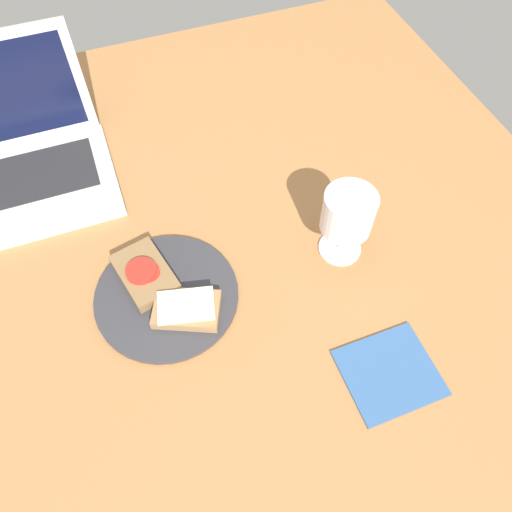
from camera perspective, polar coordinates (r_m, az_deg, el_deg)
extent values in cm
cube|color=#9E6B3D|center=(88.14, -5.54, -1.90)|extent=(140.00, 140.00, 3.00)
cylinder|color=#333338|center=(84.42, -10.17, -4.46)|extent=(23.89, 23.89, 1.00)
cube|color=#937047|center=(81.03, -7.92, -6.05)|extent=(12.39, 10.56, 1.87)
cube|color=#F4EAB7|center=(79.91, -8.02, -5.63)|extent=(10.04, 7.74, 0.68)
cube|color=brown|center=(85.52, -12.58, -1.99)|extent=(10.17, 13.24, 2.03)
cylinder|color=red|center=(84.06, -12.24, -1.84)|extent=(3.85, 3.85, 0.44)
cylinder|color=red|center=(84.34, -13.00, -1.65)|extent=(5.14, 5.14, 0.67)
cylinder|color=white|center=(89.77, 9.53, 0.90)|extent=(7.48, 7.48, 0.40)
cylinder|color=white|center=(87.04, 9.84, 2.17)|extent=(0.89, 0.89, 6.39)
cylinder|color=white|center=(81.73, 10.52, 4.95)|extent=(8.65, 8.65, 7.16)
cylinder|color=white|center=(82.44, 10.42, 4.55)|extent=(7.95, 7.95, 5.30)
cube|color=silver|center=(105.73, -25.13, 6.78)|extent=(35.04, 24.33, 1.78)
cube|color=#232326|center=(106.64, -25.43, 7.94)|extent=(28.73, 13.38, 0.16)
cube|color=#33598C|center=(80.41, 15.00, -12.75)|extent=(14.06, 12.74, 0.40)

